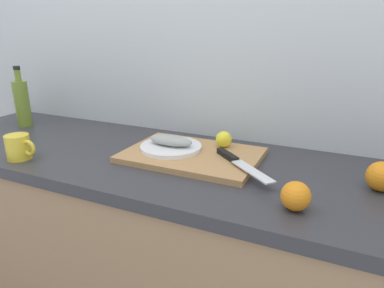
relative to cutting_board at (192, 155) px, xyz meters
name	(u,v)px	position (x,y,z in m)	size (l,w,h in m)	color
back_wall	(192,48)	(-0.13, 0.29, 0.34)	(3.20, 0.05, 2.50)	silver
kitchen_counter	(158,263)	(-0.13, -0.04, -0.46)	(2.00, 0.60, 0.90)	#9E7A56
cutting_board	(192,155)	(0.00, 0.00, 0.00)	(0.45, 0.32, 0.02)	tan
white_plate	(171,147)	(-0.08, 0.00, 0.02)	(0.22, 0.22, 0.01)	white
fish_fillet	(171,140)	(-0.08, 0.00, 0.04)	(0.16, 0.07, 0.04)	#999E99
chef_knife	(236,161)	(0.17, -0.03, 0.02)	(0.24, 0.21, 0.02)	silver
lemon_0	(224,139)	(0.08, 0.10, 0.04)	(0.06, 0.06, 0.06)	yellow
olive_oil_bottle	(22,102)	(-0.87, 0.05, 0.10)	(0.06, 0.06, 0.27)	olive
coffee_mug_0	(19,147)	(-0.53, -0.26, 0.03)	(0.12, 0.08, 0.09)	yellow
orange_1	(296,196)	(0.38, -0.22, 0.03)	(0.07, 0.07, 0.07)	orange
orange_2	(382,176)	(0.57, -0.01, 0.03)	(0.08, 0.08, 0.08)	orange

